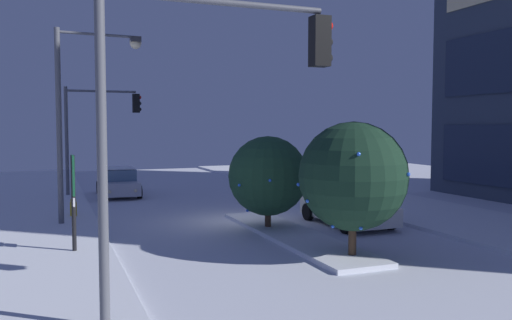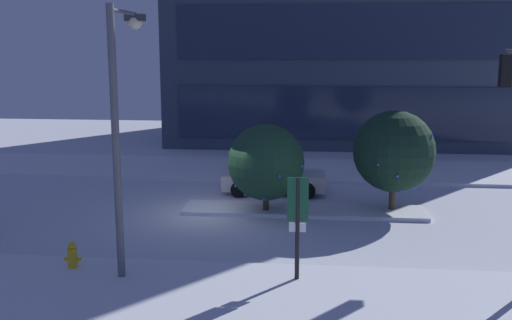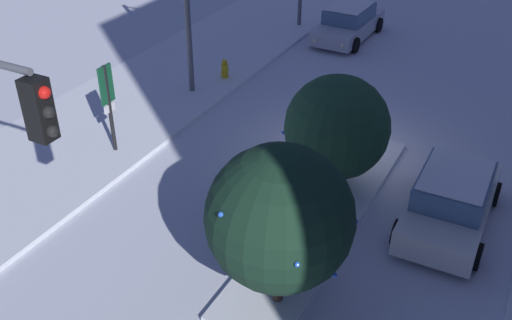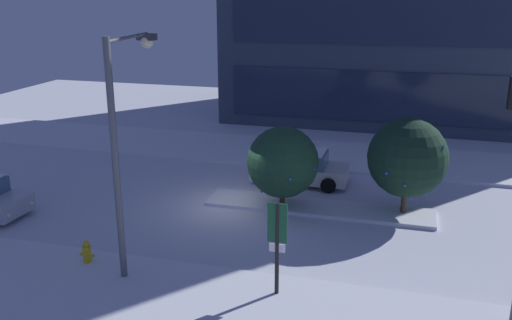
% 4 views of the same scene
% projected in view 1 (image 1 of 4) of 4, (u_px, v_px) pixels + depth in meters
% --- Properties ---
extents(ground, '(52.00, 52.00, 0.00)m').
position_uv_depth(ground, '(243.00, 222.00, 20.40)').
color(ground, silver).
extents(curb_strip_near, '(52.00, 5.20, 0.14)m').
position_uv_depth(curb_strip_near, '(21.00, 236.00, 17.54)').
color(curb_strip_near, silver).
rests_on(curb_strip_near, ground).
extents(curb_strip_far, '(52.00, 5.20, 0.14)m').
position_uv_depth(curb_strip_far, '(411.00, 208.00, 23.25)').
color(curb_strip_far, silver).
rests_on(curb_strip_far, ground).
extents(median_strip, '(9.00, 1.80, 0.14)m').
position_uv_depth(median_strip, '(293.00, 235.00, 17.59)').
color(median_strip, silver).
rests_on(median_strip, ground).
extents(car_near, '(4.57, 2.15, 1.49)m').
position_uv_depth(car_near, '(118.00, 182.00, 27.96)').
color(car_near, '#B7B7C1').
rests_on(car_near, ground).
extents(car_far, '(4.35, 2.09, 1.49)m').
position_uv_depth(car_far, '(347.00, 206.00, 19.81)').
color(car_far, silver).
rests_on(car_far, ground).
extents(traffic_light_corner_near_right, '(0.32, 4.64, 6.19)m').
position_uv_depth(traffic_light_corner_near_right, '(202.00, 92.00, 9.80)').
color(traffic_light_corner_near_right, '#565960').
rests_on(traffic_light_corner_near_right, ground).
extents(traffic_light_corner_near_left, '(0.32, 3.92, 5.70)m').
position_uv_depth(traffic_light_corner_near_left, '(98.00, 121.00, 27.66)').
color(traffic_light_corner_near_left, '#565960').
rests_on(traffic_light_corner_near_left, ground).
extents(street_lamp_arched, '(0.58, 3.12, 7.21)m').
position_uv_depth(street_lamp_arched, '(84.00, 97.00, 19.45)').
color(street_lamp_arched, '#565960').
rests_on(street_lamp_arched, ground).
extents(fire_hydrant, '(0.48, 0.26, 0.86)m').
position_uv_depth(fire_hydrant, '(73.00, 209.00, 20.96)').
color(fire_hydrant, gold).
rests_on(fire_hydrant, ground).
extents(parking_info_sign, '(0.55, 0.12, 2.87)m').
position_uv_depth(parking_info_sign, '(73.00, 192.00, 15.02)').
color(parking_info_sign, black).
rests_on(parking_info_sign, ground).
extents(decorated_tree_median, '(3.00, 3.00, 3.82)m').
position_uv_depth(decorated_tree_median, '(353.00, 176.00, 14.51)').
color(decorated_tree_median, '#473323').
rests_on(decorated_tree_median, ground).
extents(decorated_tree_left_of_median, '(2.80, 2.80, 3.34)m').
position_uv_depth(decorated_tree_left_of_median, '(268.00, 176.00, 18.65)').
color(decorated_tree_left_of_median, '#473323').
rests_on(decorated_tree_left_of_median, ground).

